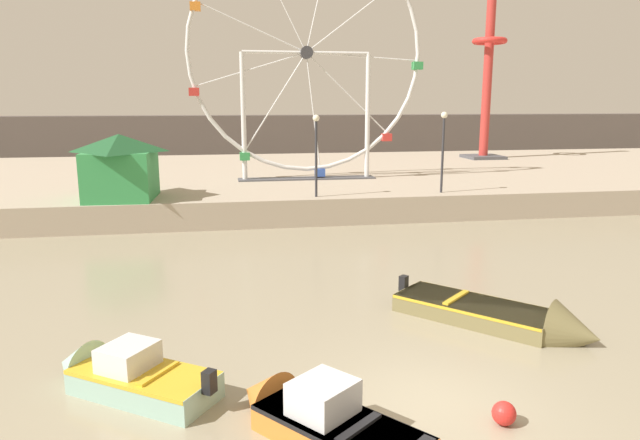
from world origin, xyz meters
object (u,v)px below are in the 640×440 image
object	(u,v)px
motorboat_olive_wood	(512,319)
motorboat_seafoam	(121,374)
carnival_booth_green_kiosk	(121,165)
ferris_wheel_white_frame	(306,56)
promenade_lamp_near	(316,143)
drop_tower_red_tower	(488,65)
motorboat_orange_hull	(312,416)
mooring_buoy_orange	(504,413)
promenade_lamp_far	(443,140)

from	to	relation	value
motorboat_olive_wood	motorboat_seafoam	size ratio (longest dim) A/B	1.29
carnival_booth_green_kiosk	motorboat_olive_wood	bearing A→B (deg)	-48.68
ferris_wheel_white_frame	motorboat_olive_wood	bearing A→B (deg)	-83.50
motorboat_olive_wood	promenade_lamp_near	distance (m)	14.57
ferris_wheel_white_frame	carnival_booth_green_kiosk	size ratio (longest dim) A/B	3.59
promenade_lamp_near	drop_tower_red_tower	bearing A→B (deg)	45.23
motorboat_olive_wood	promenade_lamp_near	xyz separation A→B (m)	(-2.82, 13.84, 3.56)
motorboat_olive_wood	motorboat_seafoam	distance (m)	9.57
motorboat_orange_hull	drop_tower_red_tower	distance (m)	39.96
motorboat_olive_wood	mooring_buoy_orange	xyz separation A→B (m)	(-2.37, -4.18, -0.04)
motorboat_seafoam	promenade_lamp_far	distance (m)	20.68
motorboat_orange_hull	carnival_booth_green_kiosk	world-z (taller)	carnival_booth_green_kiosk
motorboat_olive_wood	promenade_lamp_far	xyz separation A→B (m)	(3.55, 14.08, 3.62)
motorboat_orange_hull	promenade_lamp_near	xyz separation A→B (m)	(3.02, 17.71, 3.48)
drop_tower_red_tower	promenade_lamp_near	xyz separation A→B (m)	(-16.22, -16.35, -4.68)
drop_tower_red_tower	mooring_buoy_orange	size ratio (longest dim) A/B	35.74
motorboat_olive_wood	mooring_buoy_orange	size ratio (longest dim) A/B	11.14
motorboat_orange_hull	ferris_wheel_white_frame	world-z (taller)	ferris_wheel_white_frame
motorboat_olive_wood	carnival_booth_green_kiosk	distance (m)	19.13
motorboat_orange_hull	motorboat_seafoam	size ratio (longest dim) A/B	1.00
promenade_lamp_near	mooring_buoy_orange	xyz separation A→B (m)	(0.45, -18.02, -3.60)
motorboat_orange_hull	ferris_wheel_white_frame	xyz separation A→B (m)	(3.54, 24.09, 7.89)
ferris_wheel_white_frame	promenade_lamp_far	size ratio (longest dim) A/B	3.48
motorboat_olive_wood	ferris_wheel_white_frame	bearing A→B (deg)	144.26
promenade_lamp_far	mooring_buoy_orange	size ratio (longest dim) A/B	9.02
motorboat_orange_hull	mooring_buoy_orange	distance (m)	3.49
motorboat_olive_wood	promenade_lamp_near	size ratio (longest dim) A/B	1.27
motorboat_olive_wood	drop_tower_red_tower	bearing A→B (deg)	113.82
drop_tower_red_tower	motorboat_olive_wood	bearing A→B (deg)	-113.93
mooring_buoy_orange	motorboat_orange_hull	bearing A→B (deg)	174.86
promenade_lamp_far	mooring_buoy_orange	bearing A→B (deg)	-107.98
motorboat_olive_wood	promenade_lamp_far	size ratio (longest dim) A/B	1.24
carnival_booth_green_kiosk	promenade_lamp_far	distance (m)	15.43
drop_tower_red_tower	mooring_buoy_orange	distance (m)	38.71
drop_tower_red_tower	mooring_buoy_orange	world-z (taller)	drop_tower_red_tower
motorboat_olive_wood	motorboat_seafoam	world-z (taller)	motorboat_seafoam
ferris_wheel_white_frame	promenade_lamp_near	size ratio (longest dim) A/B	3.57
ferris_wheel_white_frame	motorboat_orange_hull	bearing A→B (deg)	-98.36
motorboat_seafoam	promenade_lamp_far	bearing A→B (deg)	-95.04
promenade_lamp_far	drop_tower_red_tower	bearing A→B (deg)	58.56
motorboat_seafoam	ferris_wheel_white_frame	distance (m)	24.30
motorboat_orange_hull	carnival_booth_green_kiosk	distance (m)	19.78
motorboat_orange_hull	drop_tower_red_tower	size ratio (longest dim) A/B	0.24
motorboat_seafoam	promenade_lamp_near	world-z (taller)	promenade_lamp_near
promenade_lamp_near	mooring_buoy_orange	world-z (taller)	promenade_lamp_near
promenade_lamp_far	motorboat_seafoam	bearing A→B (deg)	-129.56
carnival_booth_green_kiosk	promenade_lamp_far	bearing A→B (deg)	-0.00
drop_tower_red_tower	motorboat_orange_hull	bearing A→B (deg)	-119.47
motorboat_seafoam	promenade_lamp_far	xyz separation A→B (m)	(12.98, 15.71, 3.54)
carnival_booth_green_kiosk	mooring_buoy_orange	bearing A→B (deg)	-60.83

